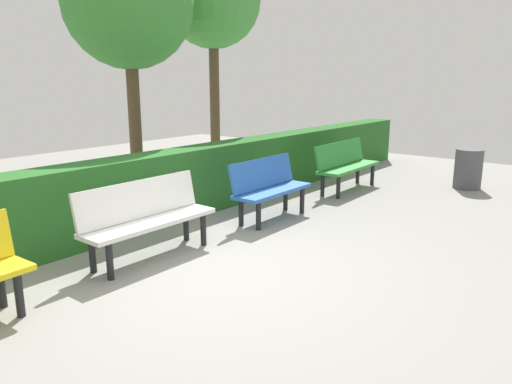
{
  "coord_description": "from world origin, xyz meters",
  "views": [
    {
      "loc": [
        3.43,
        3.5,
        1.98
      ],
      "look_at": [
        -1.29,
        -0.29,
        0.55
      ],
      "focal_mm": 34.13,
      "sensor_mm": 36.0,
      "label": 1
    }
  ],
  "objects_px": {
    "tree_near": "(213,1)",
    "bench_blue": "(269,186)",
    "tree_mid": "(128,4)",
    "trash_bin": "(468,169)",
    "bench_white": "(146,215)",
    "bench_green": "(346,163)"
  },
  "relations": [
    {
      "from": "tree_mid",
      "to": "bench_blue",
      "type": "bearing_deg",
      "value": 88.54
    },
    {
      "from": "bench_white",
      "to": "trash_bin",
      "type": "distance_m",
      "value": 6.15
    },
    {
      "from": "bench_white",
      "to": "bench_blue",
      "type": "bearing_deg",
      "value": 175.95
    },
    {
      "from": "bench_blue",
      "to": "bench_white",
      "type": "bearing_deg",
      "value": -4.59
    },
    {
      "from": "bench_blue",
      "to": "bench_white",
      "type": "xyz_separation_m",
      "value": [
        2.07,
        -0.14,
        0.01
      ]
    },
    {
      "from": "tree_mid",
      "to": "bench_white",
      "type": "bearing_deg",
      "value": 53.69
    },
    {
      "from": "trash_bin",
      "to": "tree_mid",
      "type": "bearing_deg",
      "value": -51.63
    },
    {
      "from": "bench_white",
      "to": "tree_mid",
      "type": "relative_size",
      "value": 0.38
    },
    {
      "from": "bench_blue",
      "to": "bench_white",
      "type": "relative_size",
      "value": 0.84
    },
    {
      "from": "bench_blue",
      "to": "tree_mid",
      "type": "distance_m",
      "value": 4.09
    },
    {
      "from": "bench_blue",
      "to": "tree_mid",
      "type": "relative_size",
      "value": 0.32
    },
    {
      "from": "bench_white",
      "to": "tree_mid",
      "type": "bearing_deg",
      "value": -126.45
    },
    {
      "from": "bench_blue",
      "to": "tree_mid",
      "type": "bearing_deg",
      "value": -92.13
    },
    {
      "from": "tree_near",
      "to": "trash_bin",
      "type": "height_order",
      "value": "tree_near"
    },
    {
      "from": "bench_green",
      "to": "tree_near",
      "type": "distance_m",
      "value": 4.38
    },
    {
      "from": "tree_near",
      "to": "bench_blue",
      "type": "bearing_deg",
      "value": 54.36
    },
    {
      "from": "bench_blue",
      "to": "tree_near",
      "type": "bearing_deg",
      "value": -126.31
    },
    {
      "from": "bench_white",
      "to": "bench_green",
      "type": "bearing_deg",
      "value": 178.51
    },
    {
      "from": "bench_green",
      "to": "tree_mid",
      "type": "relative_size",
      "value": 0.38
    },
    {
      "from": "tree_near",
      "to": "trash_bin",
      "type": "relative_size",
      "value": 6.29
    },
    {
      "from": "tree_mid",
      "to": "trash_bin",
      "type": "height_order",
      "value": "tree_mid"
    },
    {
      "from": "bench_blue",
      "to": "trash_bin",
      "type": "bearing_deg",
      "value": 155.95
    }
  ]
}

